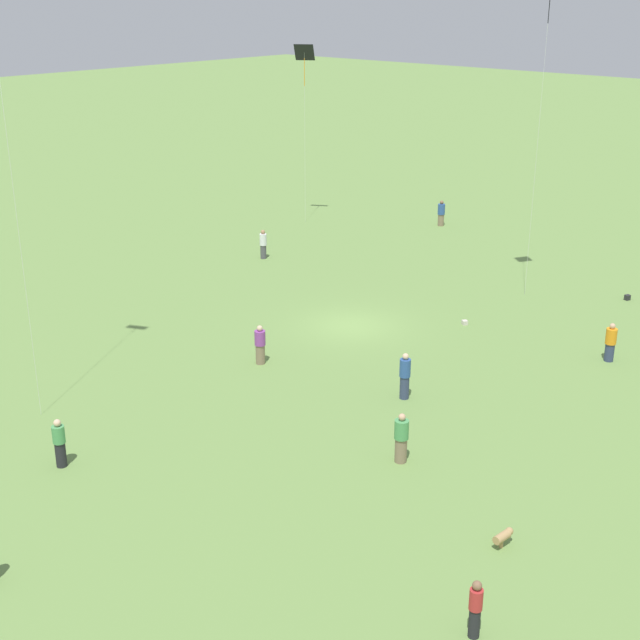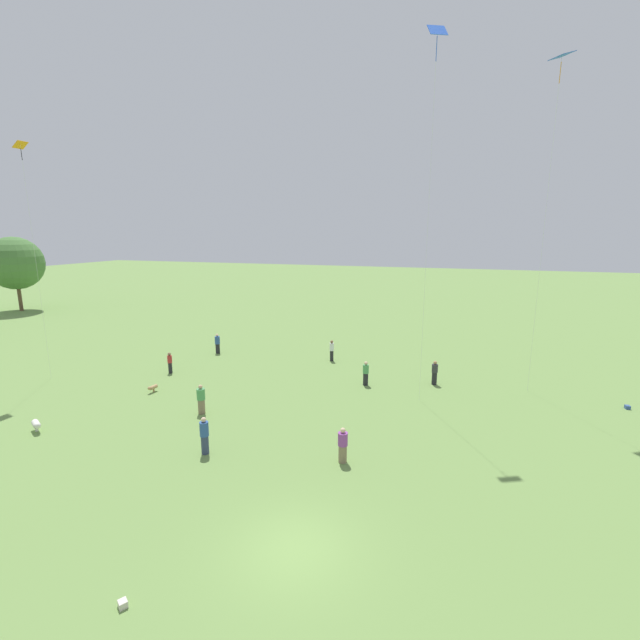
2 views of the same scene
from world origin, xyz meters
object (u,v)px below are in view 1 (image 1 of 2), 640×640
picnic_bag_1 (627,297)px  kite_6 (550,2)px  dog_1 (504,536)px  person_6 (610,343)px  person_5 (401,438)px  person_8 (475,609)px  person_2 (60,443)px  person_4 (260,345)px  kite_2 (304,57)px  person_10 (263,244)px  picnic_bag_2 (465,323)px  person_3 (405,376)px  person_7 (441,213)px

picnic_bag_1 → kite_6: bearing=-57.1°
dog_1 → person_6: bearing=109.4°
person_5 → person_8: size_ratio=1.10×
person_2 → person_8: 14.70m
person_5 → person_8: person_5 is taller
person_4 → kite_2: bearing=5.4°
person_5 → person_6: bearing=69.2°
person_2 → person_6: bearing=-98.7°
person_5 → picnic_bag_1: bearing=79.1°
person_10 → person_4: bearing=170.5°
person_5 → person_8: bearing=-55.4°
picnic_bag_2 → dog_1: bearing=36.7°
person_3 → person_5: bearing=-159.1°
person_10 → kite_2: kite_2 is taller
person_10 → kite_2: size_ratio=0.15×
person_6 → kite_6: 15.84m
person_5 → person_10: person_5 is taller
person_4 → person_5: (2.63, 9.29, 0.03)m
person_3 → picnic_bag_2: bearing=3.3°
person_5 → dog_1: 5.39m
person_8 → person_3: bearing=65.6°
dog_1 → picnic_bag_1: size_ratio=2.38×
person_10 → kite_2: (-7.86, -3.99, 9.73)m
picnic_bag_1 → picnic_bag_2: 9.34m
person_3 → picnic_bag_1: bearing=-19.8°
person_8 → dog_1: 4.00m
person_3 → person_10: person_3 is taller
person_3 → person_4: (1.32, -6.47, -0.09)m
kite_6 → dog_1: (19.65, 10.55, -13.76)m
person_2 → picnic_bag_2: (-19.82, 2.67, -0.74)m
person_2 → person_3: (-11.63, 5.30, 0.08)m
person_7 → person_8: bearing=-150.0°
person_8 → picnic_bag_1: bearing=37.9°
person_4 → picnic_bag_2: (-9.52, 3.84, -0.72)m
person_8 → picnic_bag_1: person_8 is taller
kite_6 → person_10: bearing=-180.0°
kite_2 → person_3: bearing=153.7°
person_7 → kite_2: 13.24m
person_8 → picnic_bag_2: 21.36m
person_6 → person_5: bearing=106.7°
picnic_bag_1 → person_10: bearing=-69.2°
person_2 → person_6: size_ratio=1.01×
person_5 → person_7: bearing=107.8°
person_6 → picnic_bag_2: (0.46, -6.85, -0.72)m
kite_2 → dog_1: kite_2 is taller
kite_6 → picnic_bag_1: bearing=16.1°
person_7 → picnic_bag_1: size_ratio=5.39×
person_7 → person_10: size_ratio=0.99×
kite_6 → picnic_bag_1: kite_6 is taller
person_2 → person_5: (-7.68, 8.11, 0.02)m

